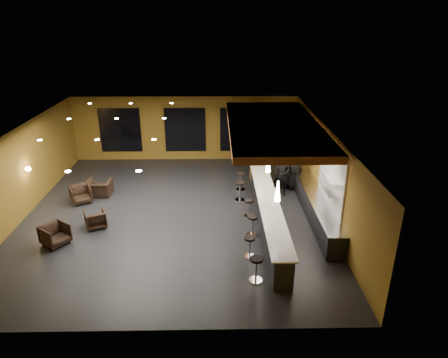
{
  "coord_description": "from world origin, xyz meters",
  "views": [
    {
      "loc": [
        1.73,
        -14.54,
        7.65
      ],
      "look_at": [
        2.0,
        0.5,
        1.3
      ],
      "focal_mm": 32.0,
      "sensor_mm": 36.0,
      "label": 1
    }
  ],
  "objects_px": {
    "column": "(257,145)",
    "bar_stool_4": "(240,189)",
    "armchair_b": "(95,219)",
    "armchair_c": "(81,194)",
    "bar_stool_5": "(241,179)",
    "armchair_a": "(55,235)",
    "pendant_1": "(268,163)",
    "bar_counter": "(268,213)",
    "staff_b": "(285,174)",
    "staff_c": "(294,171)",
    "pendant_0": "(278,191)",
    "bar_stool_1": "(250,244)",
    "bar_stool_2": "(252,223)",
    "bar_stool_3": "(249,206)",
    "armchair_d": "(99,188)",
    "pendant_2": "(261,143)",
    "bar_stool_0": "(256,266)",
    "staff_a": "(282,175)",
    "prep_counter": "(316,208)"
  },
  "relations": [
    {
      "from": "pendant_0",
      "to": "bar_stool_1",
      "type": "xyz_separation_m",
      "value": [
        -0.87,
        -0.17,
        -1.87
      ]
    },
    {
      "from": "staff_a",
      "to": "bar_stool_5",
      "type": "xyz_separation_m",
      "value": [
        -1.79,
        0.56,
        -0.41
      ]
    },
    {
      "from": "staff_c",
      "to": "bar_stool_1",
      "type": "xyz_separation_m",
      "value": [
        -2.47,
        -5.54,
        -0.41
      ]
    },
    {
      "from": "armchair_d",
      "to": "bar_stool_5",
      "type": "bearing_deg",
      "value": -173.6
    },
    {
      "from": "prep_counter",
      "to": "column",
      "type": "xyz_separation_m",
      "value": [
        -2.0,
        4.1,
        1.32
      ]
    },
    {
      "from": "armchair_b",
      "to": "bar_stool_5",
      "type": "height_order",
      "value": "bar_stool_5"
    },
    {
      "from": "armchair_d",
      "to": "armchair_b",
      "type": "bearing_deg",
      "value": 104.59
    },
    {
      "from": "bar_counter",
      "to": "pendant_2",
      "type": "relative_size",
      "value": 11.43
    },
    {
      "from": "prep_counter",
      "to": "armchair_d",
      "type": "distance_m",
      "value": 9.5
    },
    {
      "from": "pendant_1",
      "to": "bar_stool_3",
      "type": "relative_size",
      "value": 0.97
    },
    {
      "from": "bar_stool_4",
      "to": "bar_stool_3",
      "type": "bearing_deg",
      "value": -79.79
    },
    {
      "from": "staff_c",
      "to": "armchair_b",
      "type": "relative_size",
      "value": 2.38
    },
    {
      "from": "column",
      "to": "staff_c",
      "type": "relative_size",
      "value": 1.96
    },
    {
      "from": "staff_c",
      "to": "armchair_c",
      "type": "distance_m",
      "value": 9.5
    },
    {
      "from": "column",
      "to": "bar_stool_4",
      "type": "bearing_deg",
      "value": -111.33
    },
    {
      "from": "prep_counter",
      "to": "pendant_1",
      "type": "relative_size",
      "value": 8.57
    },
    {
      "from": "pendant_1",
      "to": "bar_stool_3",
      "type": "xyz_separation_m",
      "value": [
        -0.68,
        0.2,
        -1.89
      ]
    },
    {
      "from": "column",
      "to": "bar_stool_5",
      "type": "xyz_separation_m",
      "value": [
        -0.85,
        -1.31,
        -1.22
      ]
    },
    {
      "from": "pendant_0",
      "to": "staff_a",
      "type": "relative_size",
      "value": 0.37
    },
    {
      "from": "pendant_2",
      "to": "armchair_d",
      "type": "bearing_deg",
      "value": -178.5
    },
    {
      "from": "staff_b",
      "to": "staff_c",
      "type": "height_order",
      "value": "staff_c"
    },
    {
      "from": "staff_b",
      "to": "armchair_b",
      "type": "height_order",
      "value": "staff_b"
    },
    {
      "from": "pendant_2",
      "to": "staff_a",
      "type": "xyz_separation_m",
      "value": [
        0.94,
        -0.27,
        -1.41
      ]
    },
    {
      "from": "column",
      "to": "bar_stool_4",
      "type": "distance_m",
      "value": 2.86
    },
    {
      "from": "bar_stool_4",
      "to": "bar_stool_5",
      "type": "distance_m",
      "value": 1.1
    },
    {
      "from": "armchair_a",
      "to": "pendant_1",
      "type": "bearing_deg",
      "value": -40.82
    },
    {
      "from": "column",
      "to": "armchair_a",
      "type": "height_order",
      "value": "column"
    },
    {
      "from": "staff_c",
      "to": "armchair_c",
      "type": "bearing_deg",
      "value": 174.71
    },
    {
      "from": "armchair_b",
      "to": "armchair_c",
      "type": "relative_size",
      "value": 0.91
    },
    {
      "from": "pendant_1",
      "to": "staff_b",
      "type": "bearing_deg",
      "value": 66.96
    },
    {
      "from": "staff_b",
      "to": "bar_stool_1",
      "type": "xyz_separation_m",
      "value": [
        -2.05,
        -5.46,
        -0.31
      ]
    },
    {
      "from": "pendant_0",
      "to": "bar_stool_2",
      "type": "xyz_separation_m",
      "value": [
        -0.65,
        1.24,
        -1.85
      ]
    },
    {
      "from": "bar_counter",
      "to": "staff_b",
      "type": "relative_size",
      "value": 5.04
    },
    {
      "from": "bar_counter",
      "to": "bar_stool_5",
      "type": "distance_m",
      "value": 3.39
    },
    {
      "from": "pendant_2",
      "to": "bar_stool_2",
      "type": "distance_m",
      "value": 4.24
    },
    {
      "from": "pendant_0",
      "to": "staff_b",
      "type": "xyz_separation_m",
      "value": [
        1.19,
        5.29,
        -1.56
      ]
    },
    {
      "from": "staff_b",
      "to": "column",
      "type": "bearing_deg",
      "value": 142.22
    },
    {
      "from": "bar_stool_5",
      "to": "staff_b",
      "type": "bearing_deg",
      "value": 0.07
    },
    {
      "from": "armchair_c",
      "to": "bar_stool_3",
      "type": "height_order",
      "value": "armchair_c"
    },
    {
      "from": "pendant_0",
      "to": "staff_c",
      "type": "relative_size",
      "value": 0.39
    },
    {
      "from": "pendant_0",
      "to": "armchair_c",
      "type": "relative_size",
      "value": 0.85
    },
    {
      "from": "bar_stool_0",
      "to": "bar_stool_3",
      "type": "relative_size",
      "value": 1.14
    },
    {
      "from": "bar_counter",
      "to": "pendant_1",
      "type": "distance_m",
      "value": 1.92
    },
    {
      "from": "pendant_0",
      "to": "bar_stool_3",
      "type": "bearing_deg",
      "value": 104.04
    },
    {
      "from": "bar_stool_3",
      "to": "bar_stool_5",
      "type": "height_order",
      "value": "bar_stool_5"
    },
    {
      "from": "prep_counter",
      "to": "pendant_0",
      "type": "xyz_separation_m",
      "value": [
        -2.0,
        -2.5,
        1.92
      ]
    },
    {
      "from": "bar_counter",
      "to": "armchair_d",
      "type": "relative_size",
      "value": 7.46
    },
    {
      "from": "pendant_2",
      "to": "armchair_a",
      "type": "relative_size",
      "value": 0.83
    },
    {
      "from": "bar_stool_0",
      "to": "bar_stool_2",
      "type": "bearing_deg",
      "value": 87.59
    },
    {
      "from": "armchair_a",
      "to": "armchair_c",
      "type": "bearing_deg",
      "value": 38.79
    }
  ]
}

